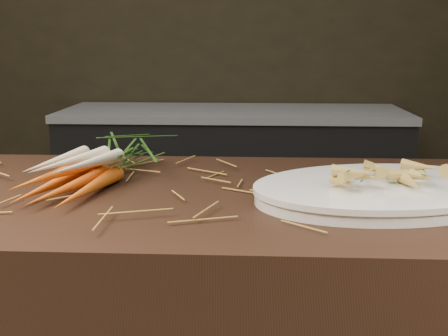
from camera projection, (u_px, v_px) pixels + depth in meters
The scene contains 5 objects.
back_counter at pixel (233, 185), 3.10m from camera, with size 1.82×0.62×0.84m.
straw_bedding at pixel (58, 185), 1.17m from camera, with size 1.40×0.60×0.02m, color olive, non-canonical shape.
root_veg_bunch at pixel (107, 159), 1.25m from camera, with size 0.26×0.51×0.09m.
serving_platter at pixel (382, 193), 1.09m from camera, with size 0.51×0.34×0.03m, color white, non-canonical shape.
roasted_veg_heap at pixel (384, 172), 1.09m from camera, with size 0.25×0.18×0.06m, color gold, non-canonical shape.
Camera 1 is at (0.41, -0.81, 1.21)m, focal length 45.00 mm.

